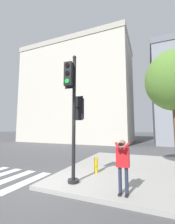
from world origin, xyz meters
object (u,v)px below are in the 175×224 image
traffic_signal_pole (74,107)px  person_photographer (123,161)px  fire_hydrant (96,165)px  street_tree (174,81)px

traffic_signal_pole → person_photographer: 2.72m
traffic_signal_pole → person_photographer: bearing=-10.1°
fire_hydrant → street_tree: bearing=21.8°
person_photographer → fire_hydrant: bearing=129.6°
street_tree → fire_hydrant: 5.55m
traffic_signal_pole → person_photographer: size_ratio=3.00×
person_photographer → street_tree: bearing=58.4°
street_tree → traffic_signal_pole: bearing=-143.1°
person_photographer → street_tree: street_tree is taller
person_photographer → street_tree: size_ratio=0.29×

